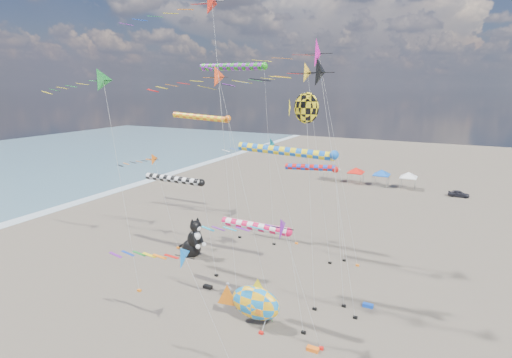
{
  "coord_description": "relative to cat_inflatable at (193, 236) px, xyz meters",
  "views": [
    {
      "loc": [
        15.95,
        -19.27,
        19.34
      ],
      "look_at": [
        0.39,
        12.0,
        11.13
      ],
      "focal_mm": 28.0,
      "sensor_mm": 36.0,
      "label": 1
    }
  ],
  "objects": [
    {
      "name": "windsock_0",
      "position": [
        0.41,
        -3.17,
        7.41
      ],
      "size": [
        8.83,
        0.75,
        10.23
      ],
      "color": "black",
      "rests_on": "ground"
    },
    {
      "name": "kite_bag_2",
      "position": [
        20.4,
        -2.15,
        -2.25
      ],
      "size": [
        0.9,
        0.44,
        0.3
      ],
      "primitive_type": "cube",
      "color": "blue",
      "rests_on": "ground"
    },
    {
      "name": "fish_inflatable",
      "position": [
        12.51,
        -9.01,
        -0.42
      ],
      "size": [
        5.78,
        2.39,
        4.17
      ],
      "color": "#147FCB",
      "rests_on": "ground"
    },
    {
      "name": "windsock_2",
      "position": [
        12.1,
        6.36,
        7.96
      ],
      "size": [
        7.42,
        0.72,
        10.79
      ],
      "color": "red",
      "rests_on": "ground"
    },
    {
      "name": "delta_kite_6",
      "position": [
        14.48,
        -9.73,
        6.66
      ],
      "size": [
        9.57,
        1.86,
        10.35
      ],
      "color": "purple",
      "rests_on": "ground"
    },
    {
      "name": "delta_kite_1",
      "position": [
        12.67,
        5.77,
        19.93
      ],
      "size": [
        17.74,
        3.22,
        24.17
      ],
      "color": "#EC18A5",
      "rests_on": "ground"
    },
    {
      "name": "delta_kite_5",
      "position": [
        -4.72,
        -9.15,
        17.16
      ],
      "size": [
        12.21,
        2.26,
        21.0
      ],
      "color": "#1D8331",
      "rests_on": "ground"
    },
    {
      "name": "person_adult",
      "position": [
        8.7,
        -6.94,
        -1.46
      ],
      "size": [
        0.75,
        0.56,
        1.88
      ],
      "primitive_type": "imported",
      "rotation": [
        0.0,
        0.0,
        0.17
      ],
      "color": "#90909C",
      "rests_on": "ground"
    },
    {
      "name": "kite_bag_0",
      "position": [
        17.92,
        -10.17,
        -2.25
      ],
      "size": [
        0.9,
        0.44,
        0.3
      ],
      "primitive_type": "cube",
      "color": "orange",
      "rests_on": "ground"
    },
    {
      "name": "delta_kite_3",
      "position": [
        -6.45,
        0.95,
        7.98
      ],
      "size": [
        7.86,
        1.53,
        11.58
      ],
      "color": "orange",
      "rests_on": "ground"
    },
    {
      "name": "delta_kite_8",
      "position": [
        14.98,
        -4.49,
        17.68
      ],
      "size": [
        14.25,
        2.47,
        21.63
      ],
      "color": "black",
      "rests_on": "ground"
    },
    {
      "name": "windsock_5",
      "position": [
        12.55,
        -8.46,
        5.93
      ],
      "size": [
        7.51,
        0.72,
        8.74
      ],
      "color": "#DD0F46",
      "rests_on": "ground"
    },
    {
      "name": "child_blue",
      "position": [
        9.7,
        -6.73,
        -1.93
      ],
      "size": [
        0.59,
        0.46,
        0.94
      ],
      "primitive_type": "imported",
      "rotation": [
        0.0,
        0.0,
        0.49
      ],
      "color": "#242FA3",
      "rests_on": "ground"
    },
    {
      "name": "windsock_1",
      "position": [
        1.76,
        7.22,
        19.02
      ],
      "size": [
        10.19,
        0.89,
        21.93
      ],
      "color": "#1D8B19",
      "rests_on": "ground"
    },
    {
      "name": "delta_kite_0",
      "position": [
        4.74,
        8.69,
        9.4
      ],
      "size": [
        10.52,
        1.95,
        13.12
      ],
      "color": "#11BBBC",
      "rests_on": "ground"
    },
    {
      "name": "windsock_3",
      "position": [
        12.99,
        -3.11,
        11.24
      ],
      "size": [
        10.47,
        0.79,
        14.08
      ],
      "color": "blue",
      "rests_on": "ground"
    },
    {
      "name": "angelfish_kite",
      "position": [
        14.08,
        -2.76,
        14.94
      ],
      "size": [
        3.74,
        3.02,
        18.8
      ],
      "color": "yellow",
      "rests_on": "ground"
    },
    {
      "name": "cat_inflatable",
      "position": [
        0.0,
        0.0,
        0.0
      ],
      "size": [
        3.88,
        2.6,
        4.79
      ],
      "primitive_type": null,
      "rotation": [
        0.0,
        0.0,
        -0.25
      ],
      "color": "black",
      "rests_on": "ground"
    },
    {
      "name": "delta_kite_2",
      "position": [
        10.12,
        5.03,
        17.91
      ],
      "size": [
        12.85,
        2.25,
        21.77
      ],
      "color": "yellow",
      "rests_on": "ground"
    },
    {
      "name": "child_green",
      "position": [
        13.54,
        -8.07,
        -1.79
      ],
      "size": [
        0.62,
        0.51,
        1.2
      ],
      "primitive_type": "imported",
      "rotation": [
        0.0,
        0.0,
        -0.09
      ],
      "color": "#217F30",
      "rests_on": "ground"
    },
    {
      "name": "parked_car",
      "position": [
        27.56,
        41.87,
        -1.8
      ],
      "size": [
        3.51,
        1.46,
        1.19
      ],
      "primitive_type": "imported",
      "rotation": [
        0.0,
        0.0,
        1.55
      ],
      "color": "#26262D",
      "rests_on": "ground"
    },
    {
      "name": "delta_kite_4",
      "position": [
        9.78,
        -15.38,
        5.41
      ],
      "size": [
        10.08,
        1.75,
        9.07
      ],
      "color": "blue",
      "rests_on": "ground"
    },
    {
      "name": "kite_bag_1",
      "position": [
        5.69,
        -5.69,
        -2.25
      ],
      "size": [
        0.9,
        0.44,
        0.3
      ],
      "primitive_type": "cube",
      "color": "black",
      "rests_on": "ground"
    },
    {
      "name": "delta_kite_9",
      "position": [
        7.13,
        -5.31,
        17.34
      ],
      "size": [
        11.34,
        1.97,
        21.09
      ],
      "color": "#FF4A1D",
      "rests_on": "ground"
    },
    {
      "name": "delta_kite_7",
      "position": [
        6.78,
        -7.54,
        23.29
      ],
      "size": [
        11.66,
        2.48,
        27.22
      ],
      "color": "red",
      "rests_on": "ground"
    },
    {
      "name": "tent_row",
      "position": [
        11.3,
        43.87,
        0.75
      ],
      "size": [
        19.2,
        4.2,
        3.8
      ],
      "color": "silver",
      "rests_on": "ground"
    },
    {
      "name": "windsock_4",
      "position": [
        -2.98,
        7.31,
        12.92
      ],
      "size": [
        9.7,
        0.76,
        15.77
      ],
      "color": "orange",
      "rests_on": "ground"
    }
  ]
}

